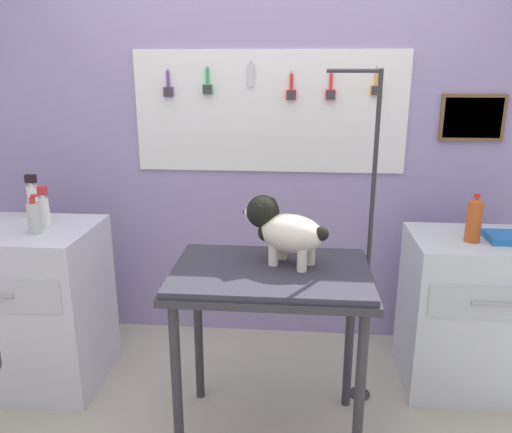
{
  "coord_description": "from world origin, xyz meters",
  "views": [
    {
      "loc": [
        0.21,
        -1.77,
        1.69
      ],
      "look_at": [
        0.03,
        0.31,
        1.07
      ],
      "focal_mm": 35.48,
      "sensor_mm": 36.0,
      "label": 1
    }
  ],
  "objects_px": {
    "dog": "(283,229)",
    "detangler_spray": "(34,217)",
    "counter_left": "(26,305)",
    "grooming_arm": "(367,258)",
    "grooming_table": "(271,289)",
    "cabinet_right": "(470,313)",
    "soda_bottle": "(474,220)"
  },
  "relations": [
    {
      "from": "grooming_arm",
      "to": "grooming_table",
      "type": "bearing_deg",
      "value": -145.35
    },
    {
      "from": "cabinet_right",
      "to": "soda_bottle",
      "type": "bearing_deg",
      "value": -139.94
    },
    {
      "from": "grooming_arm",
      "to": "counter_left",
      "type": "bearing_deg",
      "value": 179.62
    },
    {
      "from": "grooming_arm",
      "to": "dog",
      "type": "distance_m",
      "value": 0.52
    },
    {
      "from": "dog",
      "to": "detangler_spray",
      "type": "xyz_separation_m",
      "value": [
        -1.24,
        0.18,
        -0.03
      ]
    },
    {
      "from": "dog",
      "to": "grooming_arm",
      "type": "bearing_deg",
      "value": 30.26
    },
    {
      "from": "cabinet_right",
      "to": "grooming_table",
      "type": "bearing_deg",
      "value": -154.78
    },
    {
      "from": "grooming_table",
      "to": "grooming_arm",
      "type": "relative_size",
      "value": 0.53
    },
    {
      "from": "grooming_table",
      "to": "cabinet_right",
      "type": "distance_m",
      "value": 1.2
    },
    {
      "from": "cabinet_right",
      "to": "soda_bottle",
      "type": "distance_m",
      "value": 0.54
    },
    {
      "from": "dog",
      "to": "detangler_spray",
      "type": "bearing_deg",
      "value": 171.96
    },
    {
      "from": "grooming_arm",
      "to": "detangler_spray",
      "type": "xyz_separation_m",
      "value": [
        -1.65,
        -0.06,
        0.18
      ]
    },
    {
      "from": "dog",
      "to": "counter_left",
      "type": "height_order",
      "value": "dog"
    },
    {
      "from": "counter_left",
      "to": "cabinet_right",
      "type": "height_order",
      "value": "counter_left"
    },
    {
      "from": "counter_left",
      "to": "grooming_table",
      "type": "bearing_deg",
      "value": -13.6
    },
    {
      "from": "counter_left",
      "to": "soda_bottle",
      "type": "height_order",
      "value": "soda_bottle"
    },
    {
      "from": "grooming_arm",
      "to": "detangler_spray",
      "type": "height_order",
      "value": "grooming_arm"
    },
    {
      "from": "dog",
      "to": "detangler_spray",
      "type": "distance_m",
      "value": 1.26
    },
    {
      "from": "counter_left",
      "to": "grooming_arm",
      "type": "bearing_deg",
      "value": -0.38
    },
    {
      "from": "detangler_spray",
      "to": "grooming_table",
      "type": "bearing_deg",
      "value": -11.9
    },
    {
      "from": "grooming_table",
      "to": "soda_bottle",
      "type": "height_order",
      "value": "soda_bottle"
    },
    {
      "from": "grooming_arm",
      "to": "cabinet_right",
      "type": "height_order",
      "value": "grooming_arm"
    },
    {
      "from": "counter_left",
      "to": "detangler_spray",
      "type": "height_order",
      "value": "detangler_spray"
    },
    {
      "from": "grooming_table",
      "to": "dog",
      "type": "bearing_deg",
      "value": 58.28
    },
    {
      "from": "dog",
      "to": "cabinet_right",
      "type": "relative_size",
      "value": 0.48
    },
    {
      "from": "dog",
      "to": "cabinet_right",
      "type": "height_order",
      "value": "dog"
    },
    {
      "from": "cabinet_right",
      "to": "detangler_spray",
      "type": "distance_m",
      "value": 2.32
    },
    {
      "from": "grooming_table",
      "to": "dog",
      "type": "relative_size",
      "value": 2.2
    },
    {
      "from": "cabinet_right",
      "to": "soda_bottle",
      "type": "relative_size",
      "value": 3.44
    },
    {
      "from": "detangler_spray",
      "to": "counter_left",
      "type": "bearing_deg",
      "value": 154.09
    },
    {
      "from": "grooming_table",
      "to": "cabinet_right",
      "type": "bearing_deg",
      "value": 25.22
    },
    {
      "from": "counter_left",
      "to": "soda_bottle",
      "type": "distance_m",
      "value": 2.4
    }
  ]
}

